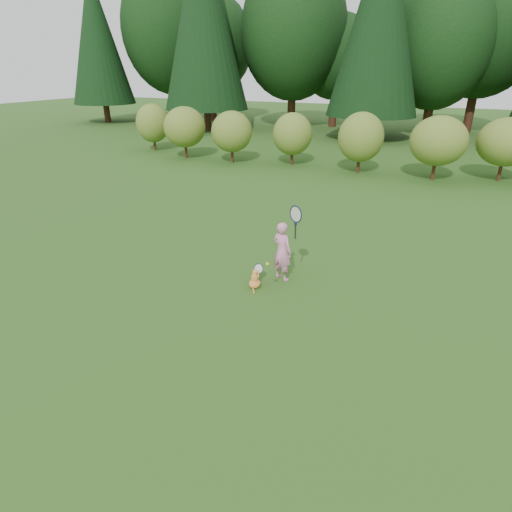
% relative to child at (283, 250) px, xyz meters
% --- Properties ---
extents(ground, '(100.00, 100.00, 0.00)m').
position_rel_child_xyz_m(ground, '(-0.61, -1.31, -0.71)').
color(ground, '#264F16').
rests_on(ground, ground).
extents(shrub_row, '(28.00, 3.00, 2.80)m').
position_rel_child_xyz_m(shrub_row, '(-0.61, 11.69, 0.69)').
color(shrub_row, olive).
rests_on(shrub_row, ground).
extents(woodland_backdrop, '(48.00, 10.00, 15.00)m').
position_rel_child_xyz_m(woodland_backdrop, '(-0.61, 21.69, 6.79)').
color(woodland_backdrop, black).
rests_on(woodland_backdrop, ground).
extents(child, '(0.78, 0.49, 2.02)m').
position_rel_child_xyz_m(child, '(0.00, 0.00, 0.00)').
color(child, pink).
rests_on(child, ground).
extents(cat, '(0.31, 0.62, 0.56)m').
position_rel_child_xyz_m(cat, '(-0.40, -0.59, -0.49)').
color(cat, '#D36328').
rests_on(cat, ground).
extents(tennis_ball, '(0.07, 0.07, 0.07)m').
position_rel_child_xyz_m(tennis_ball, '(0.09, -1.09, 0.15)').
color(tennis_ball, '#A2DC19').
rests_on(tennis_ball, ground).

